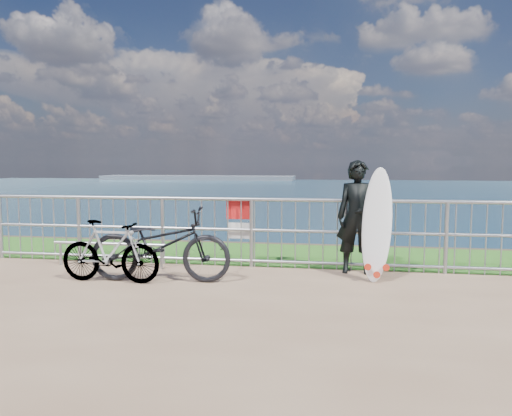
% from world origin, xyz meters
% --- Properties ---
extents(grass_strip, '(120.00, 120.00, 0.00)m').
position_xyz_m(grass_strip, '(0.00, 2.70, 0.01)').
color(grass_strip, '#245E1A').
rests_on(grass_strip, ground).
extents(seascape, '(260.00, 260.00, 5.00)m').
position_xyz_m(seascape, '(-43.75, 147.49, -4.03)').
color(seascape, brown).
rests_on(seascape, ground).
extents(railing, '(10.06, 0.10, 1.13)m').
position_xyz_m(railing, '(0.01, 1.60, 0.58)').
color(railing, '#9A9DA3').
rests_on(railing, ground).
extents(surfer, '(0.64, 0.42, 1.73)m').
position_xyz_m(surfer, '(1.17, 1.45, 0.86)').
color(surfer, black).
rests_on(surfer, ground).
extents(surfboard, '(0.52, 0.48, 1.64)m').
position_xyz_m(surfboard, '(1.43, 0.99, 0.75)').
color(surfboard, white).
rests_on(surfboard, ground).
extents(bicycle_near, '(2.07, 0.88, 1.06)m').
position_xyz_m(bicycle_near, '(-1.61, 0.42, 0.53)').
color(bicycle_near, black).
rests_on(bicycle_near, ground).
extents(bicycle_far, '(1.49, 0.46, 0.89)m').
position_xyz_m(bicycle_far, '(-2.29, 0.25, 0.44)').
color(bicycle_far, black).
rests_on(bicycle_far, ground).
extents(bike_rack, '(1.95, 0.05, 0.40)m').
position_xyz_m(bike_rack, '(-2.77, 1.22, 0.33)').
color(bike_rack, '#9A9DA3').
rests_on(bike_rack, ground).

